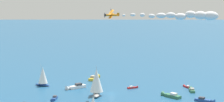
{
  "coord_description": "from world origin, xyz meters",
  "views": [
    {
      "loc": [
        -166.83,
        -26.74,
        40.48
      ],
      "look_at": [
        0.0,
        0.0,
        19.57
      ],
      "focal_mm": 60.79,
      "sensor_mm": 36.0,
      "label": 1
    }
  ],
  "objects_px": {
    "motorboat_outer_ring_c": "(95,78)",
    "motorboat_outer_ring_d": "(54,99)",
    "biplane_lead": "(111,15)",
    "sailboat_mid_cluster": "(96,82)",
    "sailboat_inshore": "(43,76)",
    "motorboat_trailing": "(75,87)",
    "motorboat_far_stbd": "(206,100)",
    "wingwalker_lead": "(111,10)",
    "motorboat_outer_ring_a": "(192,90)",
    "motorboat_offshore": "(133,87)",
    "motorboat_outer_ring_b": "(170,95)",
    "motorboat_far_port": "(187,87)"
  },
  "relations": [
    {
      "from": "motorboat_far_port",
      "to": "motorboat_offshore",
      "type": "bearing_deg",
      "value": 103.2
    },
    {
      "from": "motorboat_outer_ring_d",
      "to": "wingwalker_lead",
      "type": "relative_size",
      "value": 3.78
    },
    {
      "from": "motorboat_offshore",
      "to": "sailboat_mid_cluster",
      "type": "relative_size",
      "value": 0.38
    },
    {
      "from": "biplane_lead",
      "to": "motorboat_outer_ring_a",
      "type": "bearing_deg",
      "value": -73.55
    },
    {
      "from": "biplane_lead",
      "to": "sailboat_mid_cluster",
      "type": "bearing_deg",
      "value": 129.89
    },
    {
      "from": "motorboat_outer_ring_c",
      "to": "motorboat_outer_ring_d",
      "type": "distance_m",
      "value": 47.28
    },
    {
      "from": "motorboat_trailing",
      "to": "motorboat_far_stbd",
      "type": "bearing_deg",
      "value": -104.71
    },
    {
      "from": "motorboat_outer_ring_c",
      "to": "motorboat_outer_ring_d",
      "type": "height_order",
      "value": "motorboat_outer_ring_c"
    },
    {
      "from": "biplane_lead",
      "to": "motorboat_offshore",
      "type": "bearing_deg",
      "value": -34.78
    },
    {
      "from": "motorboat_outer_ring_b",
      "to": "motorboat_outer_ring_d",
      "type": "height_order",
      "value": "motorboat_outer_ring_b"
    },
    {
      "from": "motorboat_far_stbd",
      "to": "motorboat_outer_ring_c",
      "type": "height_order",
      "value": "motorboat_outer_ring_c"
    },
    {
      "from": "sailboat_inshore",
      "to": "motorboat_outer_ring_c",
      "type": "distance_m",
      "value": 30.55
    },
    {
      "from": "motorboat_offshore",
      "to": "biplane_lead",
      "type": "relative_size",
      "value": 0.7
    },
    {
      "from": "motorboat_outer_ring_a",
      "to": "motorboat_outer_ring_b",
      "type": "xyz_separation_m",
      "value": [
        -13.12,
        9.88,
        0.13
      ]
    },
    {
      "from": "motorboat_trailing",
      "to": "wingwalker_lead",
      "type": "height_order",
      "value": "wingwalker_lead"
    },
    {
      "from": "motorboat_outer_ring_c",
      "to": "biplane_lead",
      "type": "relative_size",
      "value": 1.47
    },
    {
      "from": "sailboat_inshore",
      "to": "motorboat_trailing",
      "type": "relative_size",
      "value": 1.13
    },
    {
      "from": "motorboat_outer_ring_a",
      "to": "motorboat_outer_ring_c",
      "type": "distance_m",
      "value": 54.74
    },
    {
      "from": "motorboat_far_stbd",
      "to": "motorboat_outer_ring_d",
      "type": "height_order",
      "value": "motorboat_far_stbd"
    },
    {
      "from": "motorboat_far_port",
      "to": "motorboat_outer_ring_b",
      "type": "bearing_deg",
      "value": 159.45
    },
    {
      "from": "motorboat_outer_ring_a",
      "to": "motorboat_far_stbd",
      "type": "bearing_deg",
      "value": -166.12
    },
    {
      "from": "motorboat_offshore",
      "to": "motorboat_outer_ring_d",
      "type": "height_order",
      "value": "motorboat_outer_ring_d"
    },
    {
      "from": "motorboat_outer_ring_d",
      "to": "biplane_lead",
      "type": "distance_m",
      "value": 44.4
    },
    {
      "from": "motorboat_offshore",
      "to": "wingwalker_lead",
      "type": "bearing_deg",
      "value": 146.4
    },
    {
      "from": "motorboat_outer_ring_b",
      "to": "motorboat_outer_ring_d",
      "type": "bearing_deg",
      "value": 104.72
    },
    {
      "from": "motorboat_trailing",
      "to": "motorboat_outer_ring_c",
      "type": "distance_m",
      "value": 24.6
    },
    {
      "from": "motorboat_outer_ring_a",
      "to": "motorboat_outer_ring_d",
      "type": "relative_size",
      "value": 1.21
    },
    {
      "from": "wingwalker_lead",
      "to": "motorboat_outer_ring_b",
      "type": "bearing_deg",
      "value": -93.75
    },
    {
      "from": "motorboat_trailing",
      "to": "motorboat_outer_ring_a",
      "type": "bearing_deg",
      "value": -86.38
    },
    {
      "from": "motorboat_trailing",
      "to": "sailboat_mid_cluster",
      "type": "distance_m",
      "value": 18.68
    },
    {
      "from": "sailboat_inshore",
      "to": "biplane_lead",
      "type": "height_order",
      "value": "biplane_lead"
    },
    {
      "from": "motorboat_outer_ring_a",
      "to": "motorboat_outer_ring_d",
      "type": "distance_m",
      "value": 64.21
    },
    {
      "from": "motorboat_trailing",
      "to": "biplane_lead",
      "type": "distance_m",
      "value": 40.43
    },
    {
      "from": "motorboat_far_stbd",
      "to": "sailboat_inshore",
      "type": "distance_m",
      "value": 79.9
    },
    {
      "from": "motorboat_far_port",
      "to": "motorboat_outer_ring_a",
      "type": "distance_m",
      "value": 8.0
    },
    {
      "from": "biplane_lead",
      "to": "sailboat_inshore",
      "type": "bearing_deg",
      "value": 73.74
    },
    {
      "from": "motorboat_outer_ring_b",
      "to": "motorboat_far_port",
      "type": "bearing_deg",
      "value": -20.55
    },
    {
      "from": "sailboat_inshore",
      "to": "motorboat_outer_ring_c",
      "type": "bearing_deg",
      "value": -46.57
    },
    {
      "from": "motorboat_outer_ring_d",
      "to": "motorboat_far_stbd",
      "type": "bearing_deg",
      "value": -84.02
    },
    {
      "from": "sailboat_mid_cluster",
      "to": "motorboat_far_stbd",
      "type": "bearing_deg",
      "value": -94.39
    },
    {
      "from": "motorboat_outer_ring_a",
      "to": "motorboat_far_port",
      "type": "bearing_deg",
      "value": 14.98
    },
    {
      "from": "motorboat_trailing",
      "to": "motorboat_outer_ring_b",
      "type": "bearing_deg",
      "value": -101.92
    },
    {
      "from": "motorboat_outer_ring_c",
      "to": "biplane_lead",
      "type": "height_order",
      "value": "biplane_lead"
    },
    {
      "from": "motorboat_offshore",
      "to": "motorboat_outer_ring_a",
      "type": "xyz_separation_m",
      "value": [
        -1.69,
        -27.78,
        0.2
      ]
    },
    {
      "from": "sailboat_inshore",
      "to": "wingwalker_lead",
      "type": "bearing_deg",
      "value": -107.19
    },
    {
      "from": "sailboat_mid_cluster",
      "to": "motorboat_outer_ring_b",
      "type": "height_order",
      "value": "sailboat_mid_cluster"
    },
    {
      "from": "motorboat_far_port",
      "to": "wingwalker_lead",
      "type": "xyz_separation_m",
      "value": [
        -19.1,
        34.4,
        37.45
      ]
    },
    {
      "from": "motorboat_far_stbd",
      "to": "sailboat_inshore",
      "type": "height_order",
      "value": "sailboat_inshore"
    },
    {
      "from": "sailboat_inshore",
      "to": "sailboat_mid_cluster",
      "type": "relative_size",
      "value": 0.79
    },
    {
      "from": "motorboat_far_stbd",
      "to": "wingwalker_lead",
      "type": "height_order",
      "value": "wingwalker_lead"
    }
  ]
}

